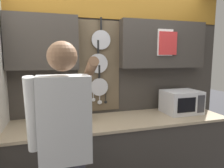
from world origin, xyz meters
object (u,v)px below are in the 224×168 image
(microwave, at_px, (181,102))
(knife_block, at_px, (84,114))
(utensil_crock, at_px, (66,116))
(person, at_px, (65,136))

(microwave, distance_m, knife_block, 1.28)
(knife_block, xyz_separation_m, utensil_crock, (-0.20, -0.00, -0.01))
(knife_block, bearing_deg, person, -109.97)
(microwave, distance_m, person, 1.68)
(microwave, relative_size, knife_block, 1.74)
(person, bearing_deg, microwave, 24.63)
(microwave, height_order, knife_block, microwave)
(microwave, distance_m, utensil_crock, 1.48)
(utensil_crock, bearing_deg, microwave, -0.01)
(microwave, height_order, person, person)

